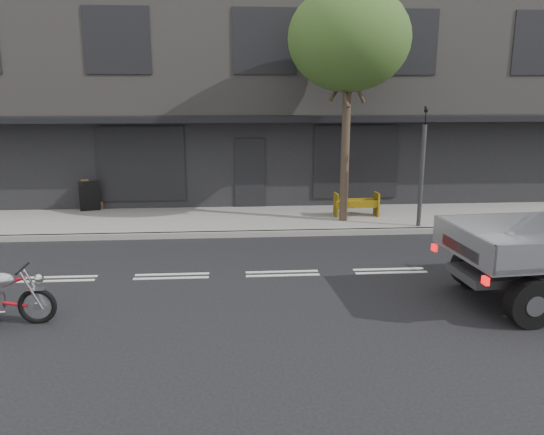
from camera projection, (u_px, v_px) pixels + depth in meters
The scene contains 8 objects.
ground at pixel (282, 274), 11.59m from camera, with size 80.00×80.00×0.00m, color black.
sidewalk at pixel (268, 220), 16.14m from camera, with size 32.00×3.20×0.15m, color gray.
kerb at pixel (272, 233), 14.58m from camera, with size 32.00×0.20×0.15m, color gray.
building_main at pixel (258, 88), 21.62m from camera, with size 26.00×10.00×8.00m, color slate.
street_tree at pixel (349, 39), 14.59m from camera, with size 3.40×3.40×6.74m.
traffic_light_pole at pixel (422, 174), 14.75m from camera, with size 0.12×0.12×3.50m.
construction_barrier at pixel (358, 205), 16.01m from camera, with size 1.35×0.54×0.76m, color yellow, non-canonical shape.
sandwich_board at pixel (90, 196), 16.81m from camera, with size 0.63×0.42×0.99m, color black, non-canonical shape.
Camera 1 is at (-1.02, -10.94, 3.90)m, focal length 35.00 mm.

